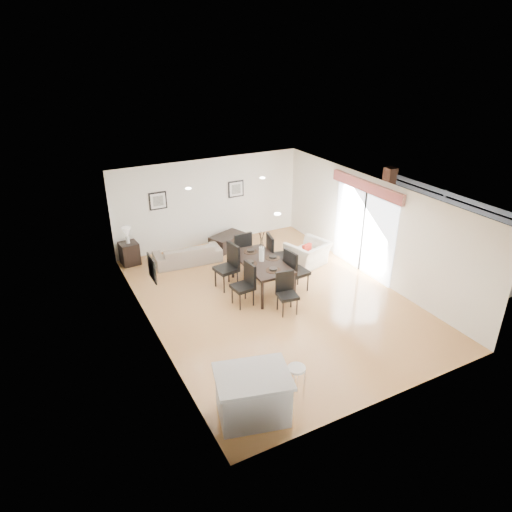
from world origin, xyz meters
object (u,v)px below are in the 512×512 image
dining_table (261,264)px  dining_chair_efar (274,253)px  side_table (130,253)px  dining_chair_wnear (246,282)px  dining_chair_head (286,290)px  bar_stool (296,372)px  armchair (308,254)px  coffee_table (228,241)px  dining_chair_foot (241,249)px  sofa (188,254)px  dining_chair_wfar (229,264)px  kitchen_island (253,395)px  dining_chair_enear (294,269)px

dining_table → dining_chair_efar: 0.84m
dining_table → side_table: size_ratio=3.01×
dining_table → dining_chair_wnear: size_ratio=1.83×
dining_chair_head → bar_stool: (-1.38, -2.64, 0.04)m
armchair → coffee_table: bearing=-71.0°
dining_chair_foot → bar_stool: (-1.37, -5.02, -0.04)m
armchair → dining_chair_head: dining_chair_head is taller
sofa → dining_chair_efar: 2.62m
sofa → armchair: (2.98, -1.73, 0.07)m
sofa → dining_chair_wnear: size_ratio=1.79×
dining_chair_head → coffee_table: dining_chair_head is taller
dining_chair_efar → dining_chair_head: size_ratio=1.18×
bar_stool → coffee_table: bearing=75.8°
dining_chair_wfar → side_table: 3.25m
dining_table → coffee_table: bearing=85.7°
side_table → kitchen_island: 6.90m
dining_chair_wfar → dining_chair_enear: (1.34, -0.99, -0.02)m
dining_table → bar_stool: (-1.37, -3.84, -0.12)m
dining_chair_efar → coffee_table: dining_chair_efar is taller
dining_chair_head → coffee_table: 3.98m
side_table → dining_chair_efar: bearing=-37.3°
dining_chair_enear → side_table: (-3.33, 3.54, -0.32)m
dining_chair_wfar → dining_chair_efar: 1.34m
dining_chair_wfar → dining_chair_enear: dining_chair_wfar is taller
dining_chair_wnear → dining_chair_foot: 1.80m
dining_chair_foot → dining_table: bearing=88.6°
kitchen_island → coffee_table: bearing=83.7°
dining_chair_wnear → dining_table: bearing=119.6°
dining_table → dining_chair_efar: (0.67, 0.51, -0.06)m
kitchen_island → dining_chair_enear: bearing=63.8°
dining_chair_head → dining_table: bearing=99.4°
armchair → sofa: bearing=-46.3°
dining_chair_enear → dining_chair_foot: size_ratio=0.99×
dining_table → side_table: (-2.66, 3.05, -0.40)m
dining_chair_head → coffee_table: bearing=94.6°
kitchen_island → bar_stool: bearing=14.7°
armchair → side_table: 5.10m
armchair → dining_chair_foot: size_ratio=0.94×
dining_chair_head → kitchen_island: size_ratio=0.69×
dining_chair_foot → dining_chair_enear: bearing=110.5°
coffee_table → dining_chair_enear: bearing=-105.1°
coffee_table → dining_chair_foot: bearing=-122.3°
sofa → dining_chair_enear: dining_chair_enear is taller
coffee_table → dining_chair_efar: bearing=-102.2°
dining_chair_foot → coffee_table: bearing=-102.0°
bar_stool → dining_chair_foot: bearing=74.8°
dining_chair_wnear → dining_chair_wfar: 0.97m
dining_chair_wnear → dining_chair_efar: bearing=120.6°
dining_chair_wfar → coffee_table: bearing=148.2°
bar_stool → dining_chair_wnear: bearing=78.5°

